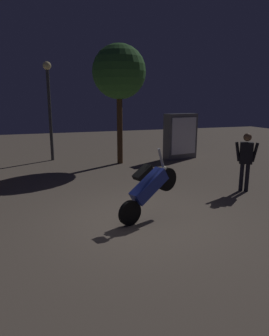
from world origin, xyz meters
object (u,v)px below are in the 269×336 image
(motorcycle_blue_foreground, at_px, (149,188))
(person_rider_beside, at_px, (246,157))
(kiosk_billboard, at_px, (180,136))
(streetlamp_near, at_px, (49,98))

(motorcycle_blue_foreground, relative_size, person_rider_beside, 0.93)
(kiosk_billboard, bearing_deg, motorcycle_blue_foreground, 47.92)
(streetlamp_near, bearing_deg, person_rider_beside, -53.67)
(kiosk_billboard, bearing_deg, streetlamp_near, -24.59)
(motorcycle_blue_foreground, relative_size, kiosk_billboard, 0.78)
(streetlamp_near, relative_size, kiosk_billboard, 2.07)
(person_rider_beside, bearing_deg, motorcycle_blue_foreground, -38.39)
(motorcycle_blue_foreground, xyz_separation_m, kiosk_billboard, (4.17, 6.38, 0.31))
(motorcycle_blue_foreground, distance_m, streetlamp_near, 8.39)
(person_rider_beside, distance_m, kiosk_billboard, 5.34)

